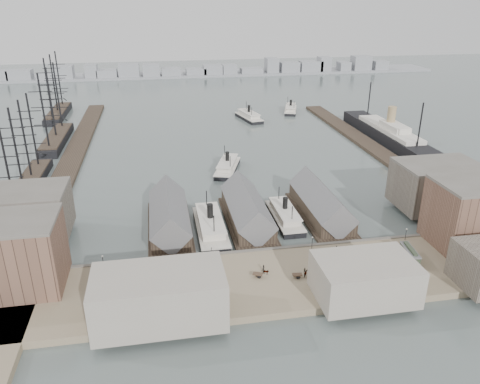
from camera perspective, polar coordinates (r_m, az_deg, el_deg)
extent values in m
plane|color=#4B5655|center=(144.76, 2.14, -6.75)|extent=(900.00, 900.00, 0.00)
cube|color=#7E6E55|center=(127.68, 4.08, -10.71)|extent=(180.00, 30.00, 2.00)
cube|color=#59544C|center=(139.79, 2.60, -7.37)|extent=(180.00, 1.20, 2.30)
cube|color=#2D231C|center=(237.16, -19.62, 4.18)|extent=(10.00, 220.00, 1.60)
cube|color=#2D231C|center=(247.88, 15.52, 5.46)|extent=(10.00, 180.00, 1.60)
cube|color=#2D231C|center=(155.84, -8.54, -4.47)|extent=(14.00, 42.00, 1.20)
cube|color=#2D231C|center=(155.36, -8.63, -3.28)|extent=(12.00, 36.00, 5.00)
cube|color=#59595B|center=(154.24, -8.68, -2.42)|extent=(12.60, 37.00, 12.60)
cube|color=#2D231C|center=(158.28, 0.91, -3.74)|extent=(14.00, 42.00, 1.20)
cube|color=#2D231C|center=(157.80, 0.84, -2.58)|extent=(12.00, 36.00, 5.00)
cube|color=#59595B|center=(156.70, 0.85, -1.72)|extent=(12.60, 37.00, 12.60)
cube|color=#2D231C|center=(164.83, 9.82, -2.96)|extent=(14.00, 42.00, 1.20)
cube|color=#2D231C|center=(164.37, 9.78, -1.84)|extent=(12.00, 36.00, 5.00)
cube|color=#59595B|center=(163.32, 9.84, -1.01)|extent=(12.60, 37.00, 12.60)
cube|color=#60564C|center=(159.72, -24.72, -2.40)|extent=(26.00, 20.00, 14.00)
cube|color=#60564C|center=(178.85, 22.90, 0.71)|extent=(28.00, 20.00, 15.00)
cube|color=gray|center=(121.15, 14.94, -10.18)|extent=(24.00, 16.00, 10.00)
cube|color=gray|center=(110.80, -9.82, -12.49)|extent=(30.00, 16.00, 12.00)
cylinder|color=black|center=(135.22, -16.35, -8.21)|extent=(0.16, 0.16, 3.60)
sphere|color=silver|center=(134.28, -16.44, -7.51)|extent=(0.44, 0.44, 0.44)
cylinder|color=black|center=(134.72, -3.50, -7.35)|extent=(0.16, 0.16, 3.60)
sphere|color=silver|center=(133.77, -3.52, -6.64)|extent=(0.44, 0.44, 0.44)
cylinder|color=black|center=(140.76, 8.78, -6.18)|extent=(0.16, 0.16, 3.60)
sphere|color=silver|center=(139.85, 8.83, -5.49)|extent=(0.44, 0.44, 0.44)
cylinder|color=black|center=(152.56, 19.56, -4.91)|extent=(0.16, 0.16, 3.60)
sphere|color=silver|center=(151.73, 19.65, -4.27)|extent=(0.44, 0.44, 0.44)
cube|color=gray|center=(468.92, -6.99, 14.07)|extent=(500.00, 40.00, 2.00)
cube|color=gray|center=(472.43, -25.22, 12.71)|extent=(20.65, 14.00, 10.28)
cube|color=gray|center=(467.75, -22.59, 12.85)|extent=(14.71, 14.00, 7.23)
cube|color=gray|center=(464.38, -20.72, 13.43)|extent=(17.63, 14.00, 13.23)
cube|color=gray|center=(460.75, -17.66, 13.77)|extent=(10.74, 14.00, 13.58)
cube|color=gray|center=(459.65, -15.89, 13.64)|extent=(18.06, 14.00, 8.64)
cube|color=gray|center=(457.92, -13.37, 14.14)|extent=(18.55, 14.00, 13.29)
cube|color=gray|center=(457.45, -10.77, 14.29)|extent=(15.33, 14.00, 12.47)
cube|color=gray|center=(458.01, -8.38, 14.22)|extent=(17.56, 14.00, 8.72)
cube|color=gray|center=(459.51, -5.39, 14.31)|extent=(18.76, 14.00, 7.63)
cube|color=gray|center=(460.96, -3.36, 14.57)|extent=(17.61, 14.00, 10.35)
cube|color=gray|center=(463.19, -1.31, 14.64)|extent=(13.38, 14.00, 10.30)
cube|color=gray|center=(467.27, 1.39, 14.49)|extent=(20.73, 14.00, 6.75)
cube|color=gray|center=(471.08, 3.87, 15.06)|extent=(11.51, 14.00, 15.57)
cube|color=gray|center=(475.97, 6.02, 14.80)|extent=(18.17, 14.00, 11.26)
cube|color=gray|center=(482.37, 8.59, 14.82)|extent=(21.81, 14.00, 11.83)
cube|color=gray|center=(486.69, 10.20, 15.01)|extent=(11.12, 14.00, 15.50)
cube|color=gray|center=(494.49, 12.50, 14.65)|extent=(10.90, 14.00, 10.29)
cube|color=gray|center=(501.32, 14.52, 14.89)|extent=(17.95, 14.00, 15.72)
cube|color=gray|center=(510.19, 16.61, 14.51)|extent=(14.21, 14.00, 10.51)
cube|color=black|center=(152.86, -3.61, -4.66)|extent=(8.64, 30.26, 1.95)
cube|color=silver|center=(152.21, -3.62, -4.19)|extent=(9.08, 30.26, 0.54)
cube|color=silver|center=(151.53, -3.63, -3.68)|extent=(7.02, 21.61, 2.38)
cube|color=silver|center=(150.86, -3.65, -3.16)|extent=(7.56, 23.77, 0.43)
cylinder|color=black|center=(149.84, -3.67, -2.35)|extent=(1.95, 1.95, 4.86)
cylinder|color=black|center=(158.73, -4.09, -0.94)|extent=(0.32, 0.32, 6.48)
cylinder|color=black|center=(141.25, -3.19, -4.08)|extent=(0.32, 0.32, 6.48)
cube|color=black|center=(161.03, 5.45, -3.27)|extent=(7.43, 26.02, 1.67)
cube|color=silver|center=(160.50, 5.47, -2.88)|extent=(7.81, 26.02, 0.46)
cube|color=silver|center=(159.94, 5.49, -2.46)|extent=(6.04, 18.59, 2.04)
cube|color=silver|center=(159.39, 5.50, -2.04)|extent=(6.51, 20.45, 0.37)
cylinder|color=black|center=(158.54, 5.53, -1.37)|extent=(1.67, 1.67, 4.18)
cylinder|color=black|center=(165.99, 4.76, -0.26)|extent=(0.28, 0.28, 5.58)
cylinder|color=black|center=(151.35, 6.37, -2.71)|extent=(0.28, 0.28, 5.58)
cube|color=black|center=(206.16, -1.54, 2.82)|extent=(15.27, 26.95, 1.67)
cube|color=silver|center=(205.75, -1.54, 3.14)|extent=(15.62, 27.07, 0.46)
cube|color=silver|center=(205.32, -1.55, 3.48)|extent=(11.60, 19.48, 2.04)
cube|color=silver|center=(204.89, -1.55, 3.82)|extent=(12.62, 21.38, 0.37)
cylinder|color=black|center=(204.24, -1.56, 4.36)|extent=(1.67, 1.67, 4.17)
cylinder|color=black|center=(212.13, -1.91, 5.01)|extent=(0.28, 0.28, 5.56)
cylinder|color=black|center=(196.50, -1.18, 3.55)|extent=(0.28, 0.28, 5.56)
cube|color=black|center=(293.88, 1.09, 8.97)|extent=(13.46, 28.00, 1.73)
cube|color=silver|center=(293.58, 1.09, 9.20)|extent=(13.83, 28.09, 0.48)
cube|color=silver|center=(293.26, 1.09, 9.46)|extent=(10.35, 20.17, 2.12)
cube|color=silver|center=(292.95, 1.09, 9.72)|extent=(11.24, 22.15, 0.39)
cylinder|color=black|center=(292.48, 1.10, 10.12)|extent=(1.73, 1.73, 4.33)
cylinder|color=black|center=(300.82, 0.77, 10.44)|extent=(0.29, 0.29, 5.78)
cylinder|color=black|center=(284.24, 1.44, 9.70)|extent=(0.29, 0.29, 5.78)
cube|color=black|center=(315.37, 6.17, 9.79)|extent=(14.03, 25.33, 1.57)
cube|color=silver|center=(315.12, 6.18, 9.99)|extent=(14.36, 25.43, 0.44)
cube|color=silver|center=(314.85, 6.19, 10.20)|extent=(10.67, 18.30, 1.91)
cube|color=silver|center=(314.59, 6.20, 10.42)|extent=(11.61, 20.09, 0.35)
cylinder|color=black|center=(314.19, 6.22, 10.76)|extent=(1.57, 1.57, 3.92)
cylinder|color=black|center=(321.58, 5.82, 11.03)|extent=(0.26, 0.26, 5.22)
cylinder|color=black|center=(306.89, 6.62, 10.42)|extent=(0.26, 0.26, 5.22)
cube|color=black|center=(203.41, -24.39, 0.67)|extent=(8.42, 58.00, 3.37)
cube|color=#2D231C|center=(202.75, -24.48, 1.18)|extent=(7.95, 52.20, 0.56)
cylinder|color=black|center=(179.55, -26.64, 3.29)|extent=(0.75, 0.75, 31.80)
cylinder|color=black|center=(191.95, -25.64, 4.62)|extent=(0.75, 0.75, 31.80)
cylinder|color=black|center=(204.50, -24.76, 5.80)|extent=(0.75, 0.75, 31.80)
cylinder|color=black|center=(217.17, -23.98, 6.83)|extent=(0.75, 0.75, 31.80)
cube|color=black|center=(263.65, -21.43, 5.97)|extent=(9.43, 54.47, 3.77)
cube|color=#2D231C|center=(263.08, -21.50, 6.43)|extent=(8.90, 49.02, 0.63)
cylinder|color=black|center=(241.03, -22.84, 9.00)|extent=(0.84, 0.84, 35.62)
cylinder|color=black|center=(259.27, -22.04, 9.99)|extent=(0.84, 0.84, 35.62)
cylinder|color=black|center=(277.62, -21.34, 10.86)|extent=(0.84, 0.84, 35.62)
cube|color=black|center=(322.73, -21.27, 8.88)|extent=(9.36, 52.01, 3.74)
cube|color=#2D231C|center=(322.27, -21.33, 9.25)|extent=(8.84, 46.81, 0.62)
cylinder|color=black|center=(301.59, -22.36, 11.53)|extent=(0.83, 0.83, 35.37)
cylinder|color=black|center=(319.18, -21.76, 12.16)|extent=(0.83, 0.83, 35.37)
cylinder|color=black|center=(336.84, -21.22, 12.73)|extent=(0.83, 0.83, 35.37)
cube|color=black|center=(259.93, 17.69, 6.50)|extent=(12.80, 93.51, 5.91)
cube|color=silver|center=(258.92, 17.79, 7.33)|extent=(10.83, 54.14, 1.97)
cube|color=silver|center=(254.13, 18.36, 7.56)|extent=(7.87, 19.69, 2.95)
cylinder|color=tan|center=(257.28, 17.97, 8.81)|extent=(4.33, 4.33, 9.84)
cube|color=black|center=(142.36, 19.90, -7.69)|extent=(3.35, 9.24, 0.76)
cube|color=#2D3929|center=(141.58, 19.98, -7.13)|extent=(3.51, 9.72, 2.47)
cube|color=#59595B|center=(140.93, 20.06, -6.64)|extent=(3.74, 10.12, 0.29)
imported|color=black|center=(127.67, -15.68, -10.67)|extent=(1.87, 1.86, 1.54)
cube|color=#3F2D21|center=(126.37, -16.62, -11.10)|extent=(2.93, 2.87, 0.25)
cylinder|color=black|center=(126.07, -16.41, -11.36)|extent=(0.86, 0.80, 1.10)
cylinder|color=black|center=(127.05, -16.80, -11.12)|extent=(0.86, 0.80, 1.10)
imported|color=black|center=(127.82, 3.16, -9.73)|extent=(1.85, 1.33, 1.43)
cube|color=#3F2D21|center=(126.47, 2.17, -10.00)|extent=(2.97, 2.34, 0.25)
cylinder|color=black|center=(126.18, 2.35, -10.28)|extent=(1.05, 0.48, 1.10)
cylinder|color=black|center=(127.15, 2.00, -9.99)|extent=(1.05, 0.48, 1.10)
imported|color=black|center=(128.03, 8.08, -9.83)|extent=(1.57, 1.78, 1.65)
cube|color=#3F2D21|center=(127.05, 7.00, -10.01)|extent=(2.75, 1.78, 0.25)
cylinder|color=black|center=(126.70, 7.12, -10.30)|extent=(1.10, 0.20, 1.10)
cylinder|color=black|center=(127.77, 6.87, -9.98)|extent=(1.10, 0.20, 1.10)
imported|color=black|center=(131.53, -20.94, -10.32)|extent=(0.72, 0.64, 1.64)
imported|color=black|center=(122.50, -12.57, -11.84)|extent=(1.00, 1.06, 1.74)
imported|color=black|center=(129.86, -3.60, -9.09)|extent=(1.00, 1.28, 1.73)
imported|color=black|center=(118.57, -3.73, -12.61)|extent=(0.98, 0.59, 1.56)
imported|color=black|center=(129.38, 2.88, -9.20)|extent=(0.93, 1.00, 1.72)
imported|color=black|center=(129.45, 7.89, -9.43)|extent=(0.60, 0.44, 1.60)
imported|color=black|center=(141.16, 11.67, -6.74)|extent=(0.89, 1.01, 1.75)
imported|color=black|center=(139.42, 19.60, -8.08)|extent=(1.35, 1.23, 1.82)
imported|color=black|center=(145.89, 19.47, -6.62)|extent=(1.05, 1.07, 1.80)
imported|color=black|center=(151.05, 25.81, -6.66)|extent=(0.74, 0.96, 1.75)
imported|color=black|center=(156.40, 24.01, -5.31)|extent=(0.66, 1.13, 1.73)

